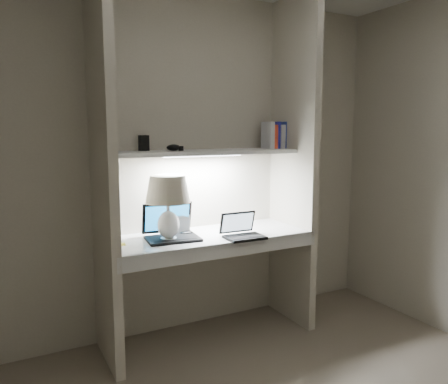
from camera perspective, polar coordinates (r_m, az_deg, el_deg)
back_wall at (r=3.30m, az=-4.08°, el=3.60°), size 3.20×0.01×2.50m
alcove_panel_left at (r=2.81m, az=-15.52°, el=2.55°), size 0.06×0.55×2.50m
alcove_panel_right at (r=3.43m, az=9.07°, el=3.69°), size 0.06×0.55×2.50m
desk at (r=3.13m, az=-1.95°, el=-5.90°), size 1.40×0.55×0.04m
desk_apron at (r=2.92m, az=0.30°, el=-7.57°), size 1.46×0.03×0.10m
shelf at (r=3.13m, az=-2.76°, el=5.20°), size 1.40×0.36×0.03m
strip_light at (r=3.13m, az=-2.76°, el=4.80°), size 0.60×0.04×0.02m
table_lamp at (r=2.92m, az=-7.34°, el=-0.65°), size 0.30×0.30×0.44m
laptop_main at (r=3.03m, az=-6.98°, el=-5.02°), size 0.38×0.34×0.24m
laptop_netbook at (r=3.04m, az=2.38°, el=-5.20°), size 0.27×0.24×0.17m
speaker at (r=3.16m, az=-5.52°, el=-4.16°), size 0.10×0.07×0.14m
mouse at (r=3.10m, az=-4.89°, el=-5.38°), size 0.10×0.06×0.04m
cable_coil at (r=3.35m, az=1.68°, el=-4.53°), size 0.10×0.10×0.01m
sticky_note at (r=2.93m, az=-13.52°, el=-6.67°), size 0.09×0.09×0.00m
book_row at (r=3.47m, az=6.80°, el=7.30°), size 0.20×0.14×0.21m
shelf_box at (r=3.08m, az=-10.44°, el=6.31°), size 0.07×0.06×0.11m
shelf_gadget at (r=3.03m, az=-6.62°, el=5.79°), size 0.12×0.09×0.04m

